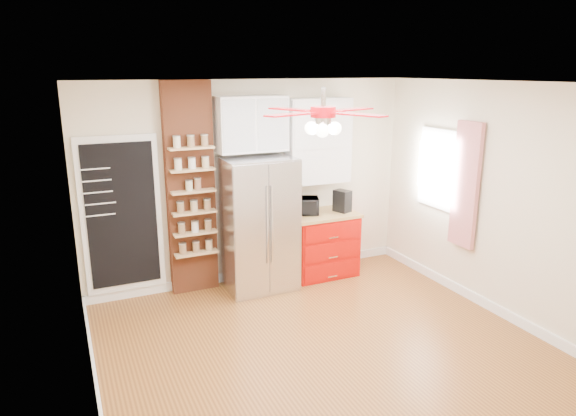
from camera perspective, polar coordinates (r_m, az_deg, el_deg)
name	(u,v)px	position (r m, az deg, el deg)	size (l,w,h in m)	color
floor	(319,342)	(5.67, 3.47, -14.69)	(4.50, 4.50, 0.00)	#905B24
ceiling	(324,83)	(4.92, 3.98, 13.74)	(4.50, 4.50, 0.00)	white
wall_back	(251,183)	(6.91, -4.08, 2.84)	(4.50, 0.02, 2.70)	beige
wall_front	(464,301)	(3.61, 18.96, -9.75)	(4.50, 0.02, 2.70)	beige
wall_left	(80,254)	(4.58, -22.12, -4.72)	(0.02, 4.00, 2.70)	beige
wall_right	(491,199)	(6.47, 21.61, 0.95)	(0.02, 4.00, 2.70)	beige
chalkboard	(122,215)	(6.56, -17.99, -0.79)	(0.95, 0.05, 1.95)	white
brick_pillar	(190,190)	(6.59, -10.79, 2.01)	(0.60, 0.16, 2.70)	brown
fridge	(258,224)	(6.67, -3.31, -1.80)	(0.90, 0.70, 1.75)	silver
upper_glass_cabinet	(251,124)	(6.60, -4.09, 9.30)	(0.90, 0.35, 0.70)	white
red_cabinet	(322,244)	(7.23, 3.80, -3.98)	(0.94, 0.64, 0.90)	#B20B04
upper_shelf_unit	(318,141)	(7.05, 3.35, 7.44)	(0.90, 0.30, 1.15)	white
window	(439,169)	(7.05, 16.46, 4.17)	(0.04, 0.75, 1.05)	white
curtain	(466,185)	(6.64, 19.13, 2.42)	(0.06, 0.40, 1.55)	red
ceiling_fan	(323,113)	(4.94, 3.92, 10.53)	(1.40, 1.40, 0.44)	silver
toaster_oven	(303,206)	(7.01, 1.70, 0.24)	(0.41, 0.28, 0.23)	black
coffee_maker	(342,201)	(7.16, 6.05, 0.78)	(0.16, 0.22, 0.30)	black
canister_left	(348,207)	(7.18, 6.64, 0.15)	(0.09, 0.09, 0.14)	#B32E09
canister_right	(346,205)	(7.25, 6.49, 0.33)	(0.10, 0.10, 0.15)	red
pantry_jar_oats	(189,186)	(6.44, -10.94, 2.43)	(0.09, 0.09, 0.12)	beige
pantry_jar_beans	(198,184)	(6.48, -10.01, 2.63)	(0.09, 0.09, 0.13)	#8E6548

